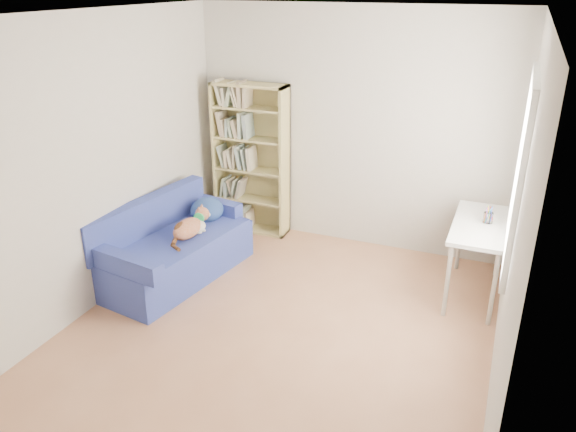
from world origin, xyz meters
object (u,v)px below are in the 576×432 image
object	(u,v)px
desk	(480,232)
pen_cup	(488,216)
sofa	(174,247)
bookshelf	(251,165)

from	to	relation	value
desk	pen_cup	bearing A→B (deg)	34.00
sofa	desk	distance (m)	2.98
bookshelf	pen_cup	bearing A→B (deg)	-11.54
bookshelf	desk	xyz separation A→B (m)	(2.62, -0.58, -0.15)
desk	pen_cup	size ratio (longest dim) A/B	6.40
sofa	desk	world-z (taller)	sofa
bookshelf	sofa	bearing A→B (deg)	-100.19
bookshelf	desk	bearing A→B (deg)	-12.53
sofa	pen_cup	bearing A→B (deg)	24.18
sofa	pen_cup	size ratio (longest dim) A/B	10.53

